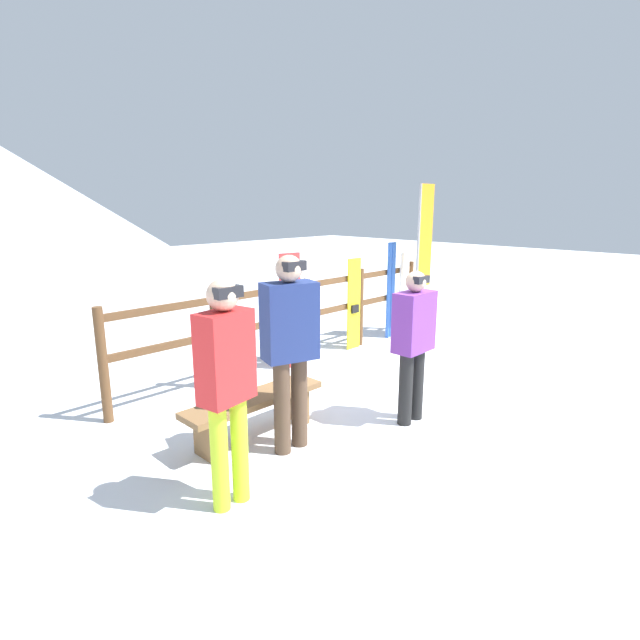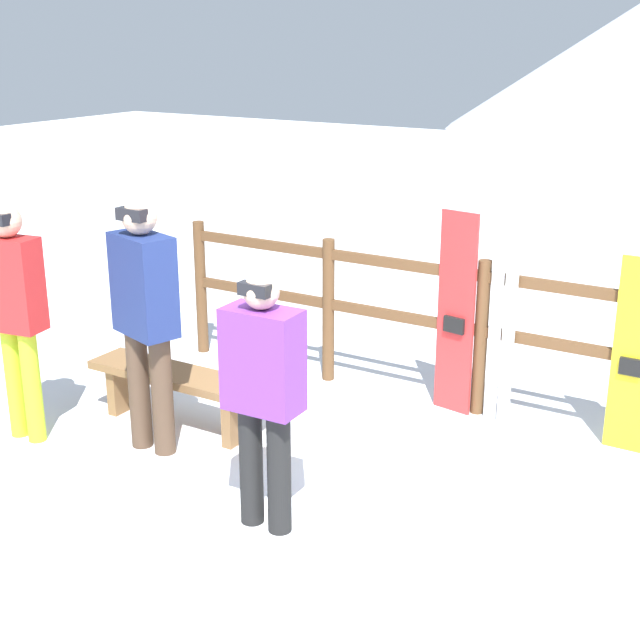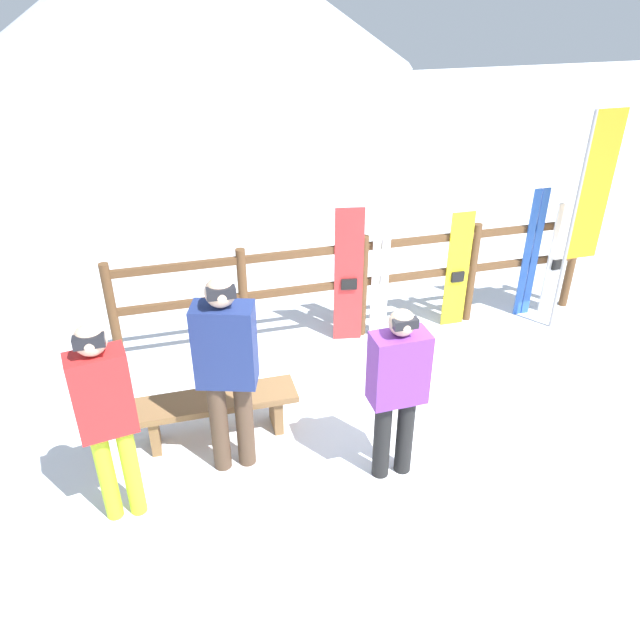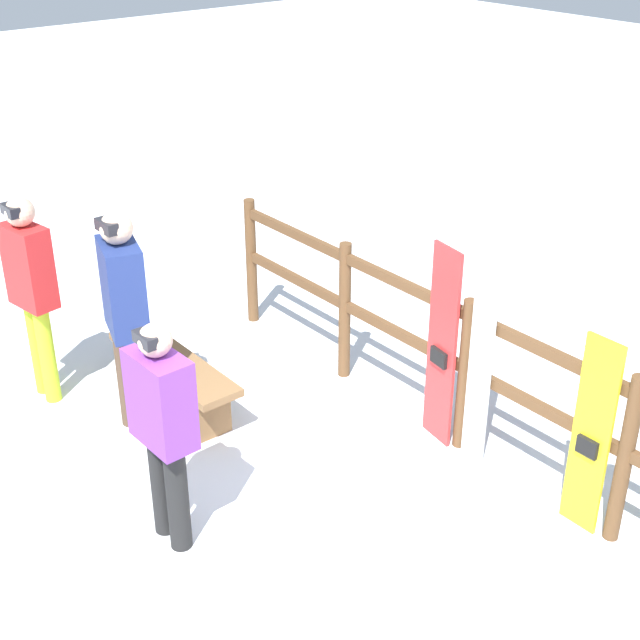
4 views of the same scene
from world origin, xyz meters
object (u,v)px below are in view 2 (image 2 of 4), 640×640
bench (178,385)px  snowboard_yellow (632,357)px  snowboard_red (456,315)px  person_red (14,305)px  ski_pair_white (503,313)px  person_navy (145,310)px  person_purple (263,386)px

bench → snowboard_yellow: (2.91, 1.29, 0.37)m
bench → snowboard_red: bearing=38.6°
bench → person_red: 1.27m
ski_pair_white → snowboard_yellow: 0.94m
person_navy → snowboard_yellow: person_navy is taller
snowboard_yellow → person_purple: bearing=-126.3°
person_purple → person_navy: size_ratio=0.88×
person_purple → snowboard_red: bearing=82.6°
person_purple → snowboard_yellow: size_ratio=1.12×
ski_pair_white → person_navy: bearing=-138.0°
bench → snowboard_yellow: bearing=23.9°
person_purple → snowboard_yellow: (1.56, 2.13, -0.20)m
bench → person_navy: size_ratio=0.82×
snowboard_red → bench: bearing=-141.4°
bench → person_red: size_ratio=0.85×
person_red → ski_pair_white: size_ratio=1.00×
person_purple → ski_pair_white: size_ratio=0.91×
ski_pair_white → snowboard_yellow: ski_pair_white is taller
bench → person_purple: person_purple is taller
bench → snowboard_yellow: size_ratio=1.04×
person_purple → person_red: (-2.14, 0.11, 0.11)m
person_navy → bench: bearing=104.1°
snowboard_red → ski_pair_white: (0.36, 0.00, 0.08)m
person_red → snowboard_yellow: 4.23m
person_purple → person_navy: (-1.25, 0.43, 0.13)m
person_red → snowboard_yellow: person_red is taller
person_red → person_purple: bearing=-2.9°
snowboard_yellow → bench: bearing=-156.1°
person_navy → ski_pair_white: (1.88, 1.70, -0.17)m
bench → ski_pair_white: 2.43m
snowboard_yellow → person_navy: bearing=-149.0°
ski_pair_white → snowboard_yellow: (0.93, -0.00, -0.16)m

